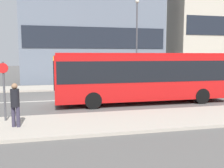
{
  "coord_description": "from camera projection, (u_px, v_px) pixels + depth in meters",
  "views": [
    {
      "loc": [
        0.43,
        -16.81,
        3.0
      ],
      "look_at": [
        3.97,
        -1.65,
        1.21
      ],
      "focal_mm": 40.0,
      "sensor_mm": 36.0,
      "label": 1
    }
  ],
  "objects": [
    {
      "name": "sidewalk_near",
      "position": [
        45.0,
        126.0,
        10.46
      ],
      "size": [
        44.0,
        3.5,
        0.13
      ],
      "color": "#B2A899",
      "rests_on": "ground_plane"
    },
    {
      "name": "street_lamp",
      "position": [
        137.0,
        35.0,
        22.83
      ],
      "size": [
        0.36,
        0.36,
        7.91
      ],
      "color": "#4C4C51",
      "rests_on": "sidewalk_far"
    },
    {
      "name": "apartment_block_left_tower",
      "position": [
        92.0,
        5.0,
        28.75
      ],
      "size": [
        15.69,
        6.17,
        17.65
      ],
      "color": "slate",
      "rests_on": "ground_plane"
    },
    {
      "name": "lane_centerline",
      "position": [
        48.0,
        101.0,
        16.51
      ],
      "size": [
        41.8,
        0.16,
        0.01
      ],
      "color": "silver",
      "rests_on": "ground_plane"
    },
    {
      "name": "ground_plane",
      "position": [
        48.0,
        101.0,
        16.51
      ],
      "size": [
        120.0,
        120.0,
        0.0
      ],
      "primitive_type": "plane",
      "color": "#595654"
    },
    {
      "name": "bus_stop_sign",
      "position": [
        4.0,
        87.0,
        10.85
      ],
      "size": [
        0.44,
        0.12,
        2.6
      ],
      "color": "#4C4C51",
      "rests_on": "sidewalk_near"
    },
    {
      "name": "city_bus",
      "position": [
        143.0,
        74.0,
        15.76
      ],
      "size": [
        11.08,
        2.65,
        3.14
      ],
      "rotation": [
        0.0,
        0.0,
        -0.04
      ],
      "color": "red",
      "rests_on": "ground_plane"
    },
    {
      "name": "pedestrian_near_stop",
      "position": [
        15.0,
        102.0,
        9.96
      ],
      "size": [
        0.34,
        0.34,
        1.77
      ],
      "rotation": [
        0.0,
        0.0,
        2.74
      ],
      "color": "#383347",
      "rests_on": "sidewalk_near"
    },
    {
      "name": "sidewalk_far",
      "position": [
        50.0,
        88.0,
        22.55
      ],
      "size": [
        44.0,
        3.5,
        0.13
      ],
      "color": "#B2A899",
      "rests_on": "ground_plane"
    },
    {
      "name": "parked_car_0",
      "position": [
        183.0,
        82.0,
        22.4
      ],
      "size": [
        4.19,
        1.78,
        1.35
      ],
      "color": "silver",
      "rests_on": "ground_plane"
    }
  ]
}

